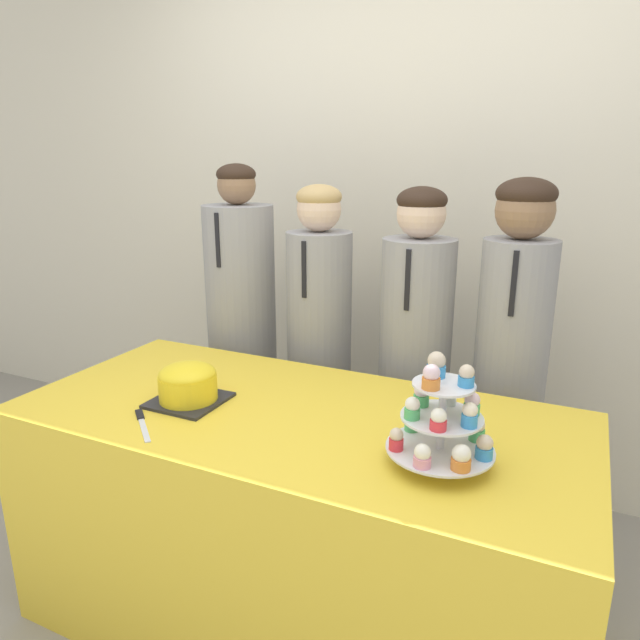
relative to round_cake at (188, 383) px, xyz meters
name	(u,v)px	position (x,y,z in m)	size (l,w,h in m)	color
wall_back	(413,197)	(0.34, 1.26, 0.51)	(9.00, 0.06, 2.70)	beige
table	(296,521)	(0.34, 0.08, -0.45)	(1.74, 0.79, 0.78)	yellow
round_cake	(188,383)	(0.00, 0.00, 0.00)	(0.22, 0.22, 0.13)	#232328
cake_knife	(141,420)	(-0.04, -0.17, -0.06)	(0.18, 0.16, 0.01)	silver
cupcake_stand	(443,419)	(0.82, -0.04, 0.06)	(0.27, 0.27, 0.28)	silver
student_0	(243,346)	(-0.26, 0.72, -0.13)	(0.30, 0.31, 1.50)	#939399
student_1	(319,363)	(0.12, 0.72, -0.15)	(0.27, 0.27, 1.43)	#939399
student_2	(413,379)	(0.53, 0.72, -0.16)	(0.28, 0.28, 1.43)	#939399
student_3	(508,384)	(0.89, 0.72, -0.12)	(0.26, 0.26, 1.46)	#939399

